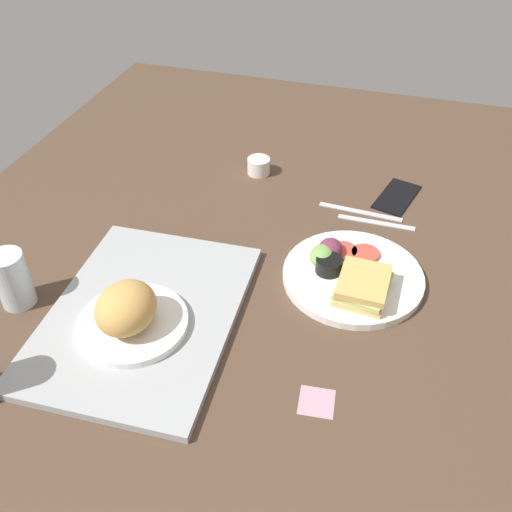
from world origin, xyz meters
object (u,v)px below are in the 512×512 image
fork (376,222)px  drinking_glass (12,279)px  espresso_cup (259,166)px  cell_phone (397,196)px  knife (360,212)px  bread_plate_near (129,314)px  serving_tray (143,314)px  plate_with_salad (351,274)px  sticky_note (317,402)px

fork → drinking_glass: bearing=36.0°
drinking_glass → espresso_cup: size_ratio=2.00×
drinking_glass → cell_phone: (55.70, -64.17, -5.19)cm
espresso_cup → knife: espresso_cup is taller
bread_plate_near → espresso_cup: bread_plate_near is taller
knife → cell_phone: bearing=-127.3°
drinking_glass → cell_phone: drinking_glass is taller
bread_plate_near → cell_phone: bread_plate_near is taller
serving_tray → knife: 55.15cm
espresso_cup → bread_plate_near: bearing=174.2°
plate_with_salad → espresso_cup: (33.23, 28.56, 0.25)cm
espresso_cup → sticky_note: size_ratio=1.00×
bread_plate_near → sticky_note: (-4.56, -34.18, -5.24)cm
drinking_glass → fork: bearing=-54.0°
plate_with_salad → knife: 23.77cm
knife → drinking_glass: bearing=43.0°
bread_plate_near → knife: size_ratio=1.02×
bread_plate_near → cell_phone: (57.16, -40.11, -4.90)cm
bread_plate_near → serving_tray: bearing=-0.9°
serving_tray → sticky_note: serving_tray is taller
knife → bread_plate_near: bearing=59.3°
knife → espresso_cup: bearing=-16.2°
cell_phone → fork: bearing=178.9°
fork → knife: bearing=-36.9°
cell_phone → plate_with_salad: bearing=-175.3°
bread_plate_near → drinking_glass: (1.46, 24.06, 0.29)cm
serving_tray → drinking_glass: bearing=96.8°
fork → cell_phone: 11.92cm
espresso_cup → knife: (-9.57, -26.97, -1.75)cm
sticky_note → serving_tray: bearing=75.4°
sticky_note → bread_plate_near: bearing=82.4°
espresso_cup → sticky_note: bearing=-155.8°
plate_with_salad → bread_plate_near: bearing=126.0°
knife → cell_phone: 11.15cm
cell_phone → knife: bearing=154.1°
drinking_glass → cell_phone: size_ratio=0.78×
serving_tray → drinking_glass: 24.77cm
bread_plate_near → espresso_cup: bearing=-5.8°
drinking_glass → espresso_cup: 64.30cm
plate_with_salad → fork: bearing=-6.7°
bread_plate_near → plate_with_salad: bread_plate_near is taller
knife → fork: bearing=146.4°
plate_with_salad → sticky_note: plate_with_salad is taller
serving_tray → fork: size_ratio=2.65×
plate_with_salad → drinking_glass: drinking_glass is taller
plate_with_salad → espresso_cup: plate_with_salad is taller
plate_with_salad → espresso_cup: bearing=40.7°
serving_tray → sticky_note: bearing=-104.6°
serving_tray → fork: bearing=-41.7°
espresso_cup → plate_with_salad: bearing=-139.3°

